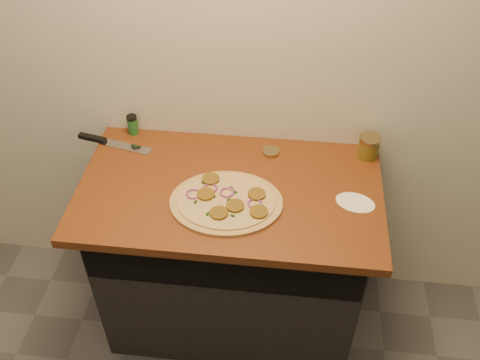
# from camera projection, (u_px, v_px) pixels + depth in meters

# --- Properties ---
(cabinet) EXTENTS (1.10, 0.60, 0.86)m
(cabinet) POSITION_uv_depth(u_px,v_px,m) (232.00, 257.00, 2.45)
(cabinet) COLOR black
(cabinet) RESTS_ON ground
(countertop) EXTENTS (1.20, 0.70, 0.04)m
(countertop) POSITION_uv_depth(u_px,v_px,m) (230.00, 191.00, 2.12)
(countertop) COLOR brown
(countertop) RESTS_ON cabinet
(pizza) EXTENTS (0.45, 0.45, 0.03)m
(pizza) POSITION_uv_depth(u_px,v_px,m) (226.00, 202.00, 2.03)
(pizza) COLOR tan
(pizza) RESTS_ON countertop
(chefs_knife) EXTENTS (0.34, 0.11, 0.02)m
(chefs_knife) POSITION_uv_depth(u_px,v_px,m) (108.00, 142.00, 2.31)
(chefs_knife) COLOR #B7BAC1
(chefs_knife) RESTS_ON countertop
(mason_jar_lid) EXTENTS (0.08, 0.08, 0.02)m
(mason_jar_lid) POSITION_uv_depth(u_px,v_px,m) (271.00, 152.00, 2.26)
(mason_jar_lid) COLOR #9E8C5C
(mason_jar_lid) RESTS_ON countertop
(salsa_jar) EXTENTS (0.09, 0.09, 0.10)m
(salsa_jar) POSITION_uv_depth(u_px,v_px,m) (369.00, 147.00, 2.21)
(salsa_jar) COLOR #972E0F
(salsa_jar) RESTS_ON countertop
(spice_shaker) EXTENTS (0.05, 0.05, 0.09)m
(spice_shaker) POSITION_uv_depth(u_px,v_px,m) (133.00, 125.00, 2.33)
(spice_shaker) COLOR #1E5F27
(spice_shaker) RESTS_ON countertop
(flour_spill) EXTENTS (0.19, 0.19, 0.00)m
(flour_spill) POSITION_uv_depth(u_px,v_px,m) (355.00, 202.00, 2.04)
(flour_spill) COLOR white
(flour_spill) RESTS_ON countertop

